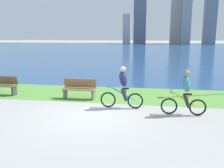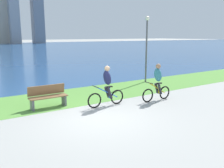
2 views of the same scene
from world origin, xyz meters
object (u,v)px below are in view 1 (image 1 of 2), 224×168
Objects in this scene: bench_near_path at (79,89)px; bench_far_along_path at (2,86)px; cyclist_lead at (123,87)px; cyclist_trailing at (185,93)px.

bench_near_path and bench_far_along_path have the same top height.
cyclist_lead reaches higher than cyclist_trailing.
bench_near_path is at bearing 152.09° from cyclist_lead.
bench_near_path is at bearing -2.31° from bench_far_along_path.
bench_far_along_path is (-8.31, 1.77, -0.38)m from cyclist_trailing.
cyclist_lead reaches higher than bench_near_path.
bench_near_path is 1.00× the size of bench_far_along_path.
cyclist_trailing is (2.30, -0.51, -0.00)m from cyclist_lead.
cyclist_trailing is 8.51m from bench_far_along_path.
cyclist_trailing is at bearing -20.20° from bench_near_path.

